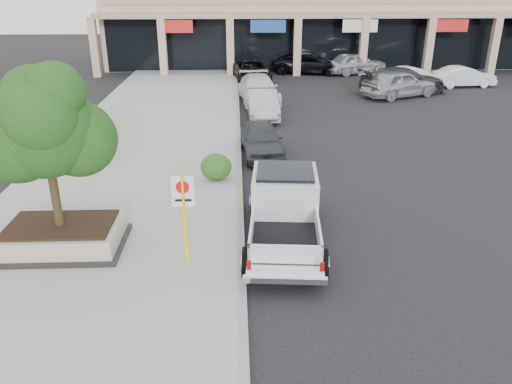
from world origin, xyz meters
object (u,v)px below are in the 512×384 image
Objects in this scene: curb_car_c at (259,89)px; lot_car_f at (464,77)px; lot_car_c at (403,81)px; lot_car_d at (310,63)px; lot_car_e at (356,63)px; curb_car_b at (262,104)px; lot_car_b at (413,78)px; curb_car_a at (262,140)px; planter at (62,236)px; no_parking_sign at (184,207)px; curb_car_d at (252,71)px; pickup_truck at (285,213)px; lot_car_a at (399,84)px; planter_tree at (51,126)px.

curb_car_c is 14.68m from lot_car_f.
lot_car_c is 9.14m from lot_car_d.
lot_car_e reaches higher than curb_car_c.
lot_car_b is (10.43, 7.17, 0.00)m from curb_car_b.
curb_car_c is at bearing 83.79° from curb_car_a.
no_parking_sign is at bearing -14.20° from planter.
curb_car_d is at bearing 76.68° from planter.
lot_car_e reaches higher than lot_car_f.
pickup_truck is at bearing -95.08° from curb_car_c.
no_parking_sign is at bearing 138.02° from lot_car_f.
lot_car_e reaches higher than curb_car_a.
pickup_truck is 1.13× the size of lot_car_a.
curb_car_a is 15.30m from lot_car_c.
curb_car_b is at bearing 107.57° from lot_car_c.
curb_car_c is (-0.03, 3.64, 0.05)m from curb_car_b.
lot_car_e is (8.23, 19.15, 0.16)m from curb_car_a.
lot_car_e is (-0.80, 8.32, -0.01)m from lot_car_a.
lot_car_a is at bearing 137.37° from lot_car_c.
planter is 0.66× the size of lot_car_e.
planter is 0.77× the size of lot_car_f.
lot_car_b is (10.78, 13.42, 0.05)m from curb_car_a.
lot_car_f is (19.95, 21.57, -2.73)m from planter_tree.
lot_car_b is at bearing -59.07° from lot_car_a.
planter_tree is 0.78× the size of curb_car_d.
lot_car_e is (13.75, 26.80, -2.59)m from planter_tree.
curb_car_b is at bearing -95.06° from curb_car_d.
curb_car_a is 0.91× the size of curb_car_b.
curb_car_d is at bearing 88.31° from lot_car_e.
lot_car_b is at bearing -23.11° from curb_car_d.
no_parking_sign is at bearing 136.03° from lot_car_c.
curb_car_a is at bearing 54.18° from planter_tree.
lot_car_d is (4.39, 9.72, 0.02)m from curb_car_c.
lot_car_c is at bearing 46.72° from curb_car_a.
pickup_truck reaches higher than lot_car_a.
lot_car_d is 1.35× the size of lot_car_f.
curb_car_d is at bearing 89.26° from curb_car_b.
lot_car_e is (8.09, 2.51, 0.11)m from curb_car_d.
lot_car_a is (8.71, 0.94, 0.07)m from curb_car_c.
planter_tree is 0.83× the size of lot_car_e.
curb_car_c is 0.93× the size of lot_car_d.
lot_car_d reaches higher than curb_car_b.
pickup_truck is at bearing -95.98° from curb_car_d.
lot_car_b is (13.10, 22.06, -0.92)m from no_parking_sign.
pickup_truck is 0.98× the size of lot_car_c.
no_parking_sign is 0.53× the size of lot_car_b.
planter is 29.31m from lot_car_d.
lot_car_d reaches higher than curb_car_a.
planter_tree is 3.80m from no_parking_sign.
curb_car_a is 0.70× the size of lot_car_d.
lot_car_a is (8.67, 4.58, 0.12)m from curb_car_b.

